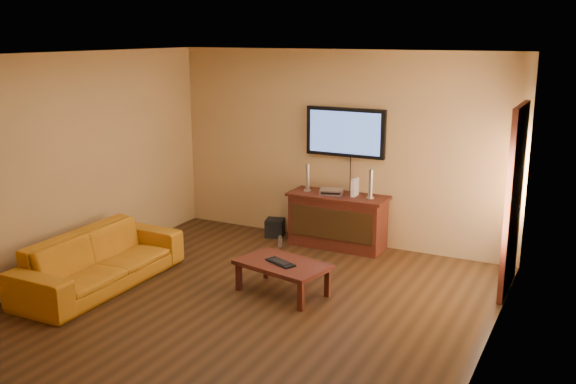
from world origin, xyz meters
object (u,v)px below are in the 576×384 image
Objects in this scene: speaker_left at (308,179)px; keyboard at (280,262)px; subwoofer at (275,228)px; media_console at (338,220)px; television at (345,132)px; sofa at (100,251)px; bottle at (280,242)px; coffee_table at (283,267)px; av_receiver at (331,192)px; game_console at (355,187)px; speaker_right at (371,185)px.

keyboard is (0.54, -1.86, -0.54)m from speaker_left.
speaker_left is 0.95m from subwoofer.
television is at bearing 90.00° from media_console.
sofa is at bearing -125.00° from television.
sofa is 2.52m from bottle.
television is 2.40m from coffee_table.
coffee_table is 3.64× the size of av_receiver.
media_console is 7.47× the size of bottle.
media_console is at bearing -171.10° from game_console.
bottle is 1.65m from keyboard.
media_console is at bearing -16.91° from subwoofer.
bottle is (1.27, 2.15, -0.34)m from sofa.
subwoofer is 2.17m from keyboard.
television is at bearing 92.25° from coffee_table.
subwoofer is at bearing -168.23° from television.
coffee_table is 4.37× the size of subwoofer.
keyboard is at bearing -87.86° from media_console.
bottle is (-0.68, -0.64, -1.50)m from television.
speaker_right reaches higher than keyboard.
speaker_right is 1.98m from keyboard.
speaker_left is 1.48× the size of subwoofer.
coffee_table is 1.94m from game_console.
bottle is at bearing -30.92° from sofa.
speaker_left is (1.49, 2.58, 0.50)m from sofa.
subwoofer is (-0.53, 0.01, -0.80)m from speaker_left.
speaker_left reaches higher than bottle.
bottle is (-0.76, 1.40, -0.24)m from coffee_table.
coffee_table is (0.08, -1.82, -0.05)m from media_console.
keyboard is at bearing -73.88° from speaker_left.
av_receiver is (-0.56, -0.02, -0.14)m from speaker_right.
media_console is 0.64× the size of sofa.
av_receiver is at bearing 34.70° from bottle.
game_console reaches higher than subwoofer.
keyboard is (-0.16, -1.89, -0.49)m from game_console.
game_console is 1.29m from bottle.
sofa is 8.93× the size of game_console.
keyboard is (0.07, -1.86, 0.01)m from media_console.
game_console is at bearing 85.09° from keyboard.
bottle is at bearing -116.61° from speaker_left.
av_receiver reaches higher than bottle.
subwoofer is at bearing 179.69° from speaker_right.
bottle is at bearing 117.74° from keyboard.
bottle is at bearing -148.32° from media_console.
media_console is 1.82m from coffee_table.
sofa is 11.69× the size of bottle.
speaker_right is at bearing 78.18° from coffee_table.
av_receiver is (-0.09, -0.24, -0.80)m from television.
keyboard is (1.06, -1.87, 0.25)m from subwoofer.
coffee_table is at bearing -87.48° from media_console.
sofa is 5.64× the size of speaker_left.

